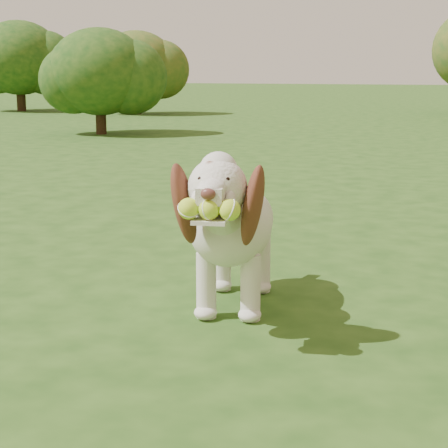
% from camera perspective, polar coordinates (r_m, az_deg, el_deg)
% --- Properties ---
extents(ground, '(80.00, 80.00, 0.00)m').
position_cam_1_polar(ground, '(3.45, 4.19, -4.09)').
color(ground, '#204212').
rests_on(ground, ground).
extents(dog, '(0.44, 1.03, 0.67)m').
position_cam_1_polar(dog, '(2.90, 0.65, 0.12)').
color(dog, silver).
rests_on(dog, ground).
extents(shrub_a, '(1.45, 1.45, 1.50)m').
position_cam_1_polar(shrub_a, '(10.97, -9.47, 11.37)').
color(shrub_a, '#382314').
rests_on(shrub_a, ground).
extents(shrub_e, '(1.62, 1.62, 1.68)m').
position_cam_1_polar(shrub_e, '(15.61, -6.70, 11.93)').
color(shrub_e, '#382314').
rests_on(shrub_e, ground).
extents(shrub_g, '(1.88, 1.88, 1.95)m').
position_cam_1_polar(shrub_g, '(17.22, -15.36, 12.11)').
color(shrub_g, '#382314').
rests_on(shrub_g, ground).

